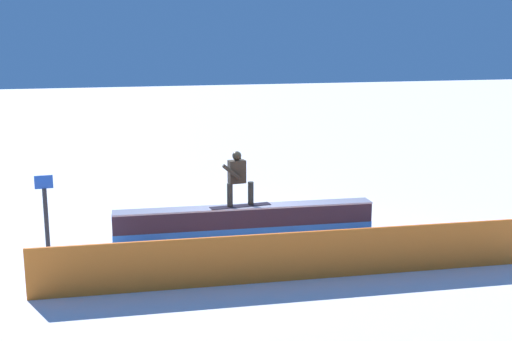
{
  "coord_description": "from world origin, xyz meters",
  "views": [
    {
      "loc": [
        4.33,
        13.78,
        4.56
      ],
      "look_at": [
        0.06,
        0.99,
        1.85
      ],
      "focal_mm": 43.05,
      "sensor_mm": 36.0,
      "label": 1
    }
  ],
  "objects": [
    {
      "name": "snowboarder",
      "position": [
        0.19,
        -0.01,
        1.51
      ],
      "size": [
        1.51,
        0.43,
        1.36
      ],
      "color": "black",
      "rests_on": "grind_box"
    },
    {
      "name": "safety_fence",
      "position": [
        0.0,
        3.03,
        0.5
      ],
      "size": [
        9.96,
        1.31,
        0.99
      ],
      "primitive_type": "cube",
      "rotation": [
        0.0,
        0.0,
        -0.12
      ],
      "color": "orange",
      "rests_on": "ground_plane"
    },
    {
      "name": "grind_box",
      "position": [
        0.0,
        0.0,
        0.35
      ],
      "size": [
        6.37,
        1.29,
        0.78
      ],
      "color": "#261B29",
      "rests_on": "ground_plane"
    },
    {
      "name": "ground_plane",
      "position": [
        0.0,
        0.0,
        0.0
      ],
      "size": [
        120.0,
        120.0,
        0.0
      ],
      "primitive_type": "plane",
      "color": "white"
    },
    {
      "name": "trail_marker",
      "position": [
        4.6,
        -0.48,
        0.94
      ],
      "size": [
        0.4,
        0.1,
        1.74
      ],
      "color": "#262628",
      "rests_on": "ground_plane"
    }
  ]
}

